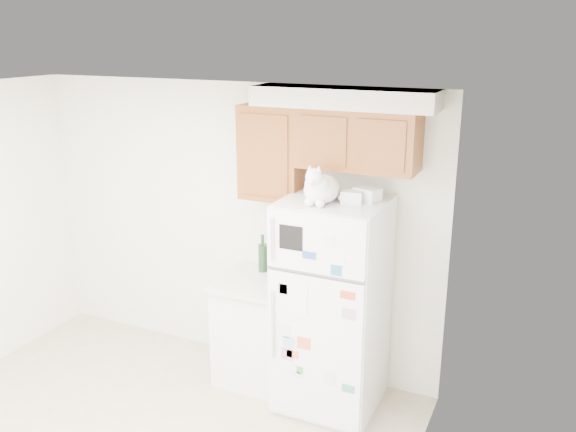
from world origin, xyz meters
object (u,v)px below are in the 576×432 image
Objects in this scene: base_counter at (258,329)px; storage_box_front at (352,197)px; refrigerator at (332,305)px; storage_box_back at (367,194)px; cat at (320,188)px; bottle_green at (263,253)px; bottle_amber at (276,258)px.

storage_box_front is (0.83, -0.09, 1.28)m from base_counter.
refrigerator is 9.44× the size of storage_box_back.
cat is 2.95× the size of storage_box_front.
bottle_green is (-0.73, 0.26, 0.23)m from refrigerator.
cat is 1.07m from bottle_green.
cat is at bearing -17.89° from base_counter.
bottle_green reaches higher than bottle_amber.
bottle_green is at bearing 163.42° from bottle_amber.
refrigerator is 5.32× the size of bottle_amber.
cat is (-0.06, -0.13, 0.97)m from refrigerator.
bottle_amber is at bearing 54.23° from base_counter.
cat is 2.46× the size of storage_box_back.
storage_box_back is 1.06m from bottle_amber.
storage_box_back is at bearing 20.64° from refrigerator.
storage_box_front is at bearing -17.61° from bottle_amber.
cat is at bearing -124.22° from storage_box_back.
cat is at bearing -33.28° from bottle_amber.
storage_box_back reaches higher than bottle_amber.
refrigerator is 5.16× the size of bottle_green.
base_counter is at bearing 173.90° from refrigerator.
refrigerator is 11.33× the size of storage_box_front.
base_counter is 0.64m from bottle_amber.
storage_box_back is at bearing -10.36° from bottle_green.
storage_box_front is at bearing -17.44° from bottle_green.
storage_box_front is at bearing -110.65° from storage_box_back.
storage_box_front is (-0.08, -0.10, -0.01)m from storage_box_back.
bottle_amber reaches higher than base_counter.
storage_box_back is at bearing 0.67° from base_counter.
storage_box_back reaches higher than bottle_green.
bottle_green is 1.03× the size of bottle_amber.
storage_box_back reaches higher than refrigerator.
refrigerator is 0.81m from bottle_green.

